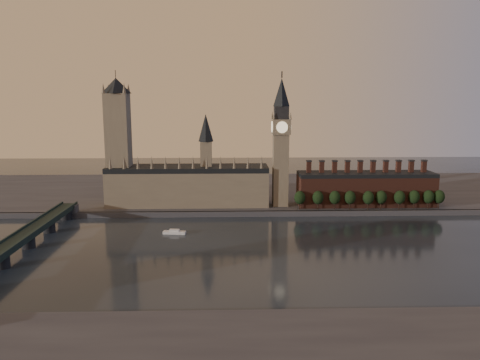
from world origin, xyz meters
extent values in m
plane|color=black|center=(0.00, 0.00, 0.00)|extent=(900.00, 900.00, 0.00)
cube|color=#49494E|center=(0.00, 90.00, 2.00)|extent=(900.00, 4.00, 4.00)
cube|color=#49494E|center=(0.00, 180.00, 2.00)|extent=(900.00, 180.00, 4.00)
cube|color=#7C6F58|center=(-65.00, 115.00, 18.00)|extent=(130.00, 30.00, 28.00)
cube|color=black|center=(-65.00, 115.00, 34.00)|extent=(130.00, 30.00, 4.00)
cube|color=#7C6F58|center=(-50.00, 115.00, 44.00)|extent=(9.00, 9.00, 24.00)
cone|color=black|center=(-50.00, 115.00, 67.00)|extent=(12.00, 12.00, 22.00)
cone|color=#7C6F58|center=(-124.00, 101.00, 41.00)|extent=(2.60, 2.60, 10.00)
cone|color=#7C6F58|center=(-113.27, 101.00, 41.00)|extent=(2.60, 2.60, 10.00)
cone|color=#7C6F58|center=(-102.55, 101.00, 41.00)|extent=(2.60, 2.60, 10.00)
cone|color=#7C6F58|center=(-91.82, 101.00, 41.00)|extent=(2.60, 2.60, 10.00)
cone|color=#7C6F58|center=(-81.09, 101.00, 41.00)|extent=(2.60, 2.60, 10.00)
cone|color=#7C6F58|center=(-70.36, 101.00, 41.00)|extent=(2.60, 2.60, 10.00)
cone|color=#7C6F58|center=(-59.64, 101.00, 41.00)|extent=(2.60, 2.60, 10.00)
cone|color=#7C6F58|center=(-48.91, 101.00, 41.00)|extent=(2.60, 2.60, 10.00)
cone|color=#7C6F58|center=(-38.18, 101.00, 41.00)|extent=(2.60, 2.60, 10.00)
cone|color=#7C6F58|center=(-27.45, 101.00, 41.00)|extent=(2.60, 2.60, 10.00)
cone|color=#7C6F58|center=(-16.73, 101.00, 41.00)|extent=(2.60, 2.60, 10.00)
cone|color=#7C6F58|center=(-6.00, 101.00, 41.00)|extent=(2.60, 2.60, 10.00)
cube|color=#7C6F58|center=(-120.00, 115.00, 49.00)|extent=(18.00, 18.00, 90.00)
cone|color=black|center=(-120.00, 115.00, 100.00)|extent=(24.00, 24.00, 12.00)
cylinder|color=#232326|center=(-120.00, 115.00, 106.00)|extent=(0.50, 0.50, 12.00)
cone|color=#7C6F58|center=(-128.00, 107.00, 98.00)|extent=(3.00, 3.00, 8.00)
cone|color=#7C6F58|center=(-112.00, 107.00, 98.00)|extent=(3.00, 3.00, 8.00)
cone|color=#7C6F58|center=(-128.00, 123.00, 98.00)|extent=(3.00, 3.00, 8.00)
cone|color=#7C6F58|center=(-112.00, 123.00, 98.00)|extent=(3.00, 3.00, 8.00)
cube|color=#7C6F58|center=(10.00, 110.00, 33.00)|extent=(12.00, 12.00, 58.00)
cube|color=#7C6F58|center=(10.00, 110.00, 68.00)|extent=(14.00, 14.00, 12.00)
cube|color=#232326|center=(10.00, 110.00, 79.00)|extent=(11.00, 11.00, 10.00)
cone|color=black|center=(10.00, 110.00, 95.00)|extent=(13.00, 13.00, 22.00)
cylinder|color=#232326|center=(10.00, 110.00, 108.50)|extent=(1.00, 1.00, 5.00)
cylinder|color=beige|center=(10.00, 102.80, 68.00)|extent=(9.00, 0.50, 9.00)
cylinder|color=beige|center=(10.00, 117.20, 68.00)|extent=(9.00, 0.50, 9.00)
cylinder|color=beige|center=(2.80, 110.00, 68.00)|extent=(0.50, 9.00, 9.00)
cylinder|color=beige|center=(17.20, 110.00, 68.00)|extent=(0.50, 9.00, 9.00)
cone|color=#7C6F58|center=(3.50, 103.50, 77.00)|extent=(2.00, 2.00, 6.00)
cone|color=#7C6F58|center=(16.50, 103.50, 77.00)|extent=(2.00, 2.00, 6.00)
cone|color=#7C6F58|center=(3.50, 116.50, 77.00)|extent=(2.00, 2.00, 6.00)
cone|color=#7C6F58|center=(16.50, 116.50, 77.00)|extent=(2.00, 2.00, 6.00)
cube|color=#582C21|center=(80.00, 110.00, 16.00)|extent=(110.00, 25.00, 24.00)
cube|color=black|center=(80.00, 110.00, 29.50)|extent=(110.00, 25.00, 3.00)
cube|color=#582C21|center=(33.00, 110.00, 35.50)|extent=(3.50, 3.50, 9.00)
cube|color=#232326|center=(33.00, 110.00, 40.50)|extent=(4.20, 4.20, 1.00)
cube|color=#582C21|center=(43.44, 110.00, 35.50)|extent=(3.50, 3.50, 9.00)
cube|color=#232326|center=(43.44, 110.00, 40.50)|extent=(4.20, 4.20, 1.00)
cube|color=#582C21|center=(53.89, 110.00, 35.50)|extent=(3.50, 3.50, 9.00)
cube|color=#232326|center=(53.89, 110.00, 40.50)|extent=(4.20, 4.20, 1.00)
cube|color=#582C21|center=(64.33, 110.00, 35.50)|extent=(3.50, 3.50, 9.00)
cube|color=#232326|center=(64.33, 110.00, 40.50)|extent=(4.20, 4.20, 1.00)
cube|color=#582C21|center=(74.78, 110.00, 35.50)|extent=(3.50, 3.50, 9.00)
cube|color=#232326|center=(74.78, 110.00, 40.50)|extent=(4.20, 4.20, 1.00)
cube|color=#582C21|center=(85.22, 110.00, 35.50)|extent=(3.50, 3.50, 9.00)
cube|color=#232326|center=(85.22, 110.00, 40.50)|extent=(4.20, 4.20, 1.00)
cube|color=#582C21|center=(95.67, 110.00, 35.50)|extent=(3.50, 3.50, 9.00)
cube|color=#232326|center=(95.67, 110.00, 40.50)|extent=(4.20, 4.20, 1.00)
cube|color=#582C21|center=(106.11, 110.00, 35.50)|extent=(3.50, 3.50, 9.00)
cube|color=#232326|center=(106.11, 110.00, 40.50)|extent=(4.20, 4.20, 1.00)
cube|color=#582C21|center=(116.56, 110.00, 35.50)|extent=(3.50, 3.50, 9.00)
cube|color=#232326|center=(116.56, 110.00, 40.50)|extent=(4.20, 4.20, 1.00)
cube|color=#582C21|center=(127.00, 110.00, 35.50)|extent=(3.50, 3.50, 9.00)
cube|color=#232326|center=(127.00, 110.00, 40.50)|extent=(4.20, 4.20, 1.00)
cylinder|color=black|center=(23.82, 95.22, 7.00)|extent=(0.80, 0.80, 6.00)
ellipsoid|color=black|center=(23.82, 95.22, 13.50)|extent=(8.60, 8.60, 10.75)
cylinder|color=black|center=(38.11, 94.91, 7.00)|extent=(0.80, 0.80, 6.00)
ellipsoid|color=black|center=(38.11, 94.91, 13.50)|extent=(8.60, 8.60, 10.75)
cylinder|color=black|center=(51.40, 94.86, 7.00)|extent=(0.80, 0.80, 6.00)
ellipsoid|color=black|center=(51.40, 94.86, 13.50)|extent=(8.60, 8.60, 10.75)
cylinder|color=black|center=(63.40, 94.69, 7.00)|extent=(0.80, 0.80, 6.00)
ellipsoid|color=black|center=(63.40, 94.69, 13.50)|extent=(8.60, 8.60, 10.75)
cylinder|color=black|center=(77.65, 93.66, 7.00)|extent=(0.80, 0.80, 6.00)
ellipsoid|color=black|center=(77.65, 93.66, 13.50)|extent=(8.60, 8.60, 10.75)
cylinder|color=black|center=(88.13, 94.84, 7.00)|extent=(0.80, 0.80, 6.00)
ellipsoid|color=black|center=(88.13, 94.84, 13.50)|extent=(8.60, 8.60, 10.75)
cylinder|color=black|center=(102.59, 94.19, 7.00)|extent=(0.80, 0.80, 6.00)
ellipsoid|color=black|center=(102.59, 94.19, 13.50)|extent=(8.60, 8.60, 10.75)
cylinder|color=black|center=(114.52, 95.18, 7.00)|extent=(0.80, 0.80, 6.00)
ellipsoid|color=black|center=(114.52, 95.18, 13.50)|extent=(8.60, 8.60, 10.75)
cylinder|color=black|center=(126.10, 95.35, 7.00)|extent=(0.80, 0.80, 6.00)
ellipsoid|color=black|center=(126.10, 95.35, 13.50)|extent=(8.60, 8.60, 10.75)
cylinder|color=black|center=(134.70, 95.47, 7.00)|extent=(0.80, 0.80, 6.00)
ellipsoid|color=black|center=(134.70, 95.47, 13.50)|extent=(8.60, 8.60, 10.75)
cube|color=#1B2B25|center=(-155.00, -5.00, 9.00)|extent=(12.00, 200.00, 2.50)
cube|color=#1B2B25|center=(-160.50, -5.00, 10.90)|extent=(1.00, 200.00, 1.30)
cube|color=#1B2B25|center=(-149.50, -5.00, 10.90)|extent=(1.00, 200.00, 1.30)
cube|color=#49494E|center=(-155.00, 90.00, 7.00)|extent=(14.00, 8.00, 6.00)
cylinder|color=#232326|center=(-155.00, -17.00, 3.88)|extent=(8.00, 8.00, 7.75)
cylinder|color=#232326|center=(-155.00, 17.00, 3.88)|extent=(8.00, 8.00, 7.75)
cylinder|color=#232326|center=(-155.00, 51.00, 3.88)|extent=(8.00, 8.00, 7.75)
cylinder|color=#232326|center=(-155.00, 85.00, 3.88)|extent=(8.00, 8.00, 7.75)
cube|color=silver|center=(-68.97, 44.50, 0.87)|extent=(15.67, 6.19, 1.74)
cube|color=silver|center=(-68.97, 44.50, 2.40)|extent=(6.89, 4.04, 1.31)
camera|label=1|loc=(-33.34, -261.53, 90.74)|focal=35.00mm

